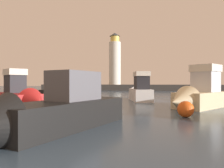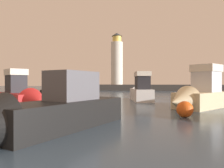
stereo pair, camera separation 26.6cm
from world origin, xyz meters
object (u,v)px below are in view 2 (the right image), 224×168
Objects in this scene: motorboat_6 at (140,91)px; mooring_buoy at (185,109)px; motorboat_3 at (48,112)px; motorboat_0 at (22,96)px; motorboat_5 at (198,95)px; motorboat_4 at (67,93)px; lighthouse at (117,60)px.

motorboat_6 is 7.89× the size of mooring_buoy.
motorboat_6 is at bearing 80.53° from motorboat_3.
motorboat_0 reaches higher than motorboat_3.
motorboat_5 is 7.77× the size of mooring_buoy.
motorboat_4 is 18.68m from mooring_buoy.
lighthouse reaches higher than motorboat_6.
mooring_buoy is (6.89, 5.49, -0.39)m from motorboat_3.
motorboat_0 is 9.22m from motorboat_4.
motorboat_4 is at bearing 110.11° from motorboat_3.
mooring_buoy is (13.59, -12.81, -0.35)m from motorboat_4.
motorboat_4 is at bearing -175.41° from motorboat_6.
motorboat_5 is at bearing -54.80° from motorboat_6.
mooring_buoy is at bearing -75.39° from lighthouse.
motorboat_0 reaches higher than motorboat_4.
motorboat_0 reaches higher than mooring_buoy.
motorboat_5 is (14.71, -43.35, -7.97)m from lighthouse.
motorboat_3 is 19.49m from motorboat_4.
motorboat_5 reaches higher than motorboat_6.
motorboat_5 is 5.94m from mooring_buoy.
lighthouse is 1.91× the size of motorboat_0.
motorboat_3 is at bearing -141.45° from mooring_buoy.
motorboat_3 reaches higher than mooring_buoy.
motorboat_3 is 19.36m from motorboat_6.
motorboat_6 is (10.56, 9.98, 0.16)m from motorboat_0.
motorboat_0 is at bearing -173.11° from motorboat_5.
motorboat_5 is at bearing 70.68° from mooring_buoy.
mooring_buoy is at bearing -43.30° from motorboat_4.
lighthouse is 46.47m from motorboat_5.
motorboat_4 is at bearing 136.70° from mooring_buoy.
motorboat_0 is at bearing -136.62° from motorboat_6.
mooring_buoy is at bearing 38.55° from motorboat_3.
mooring_buoy is (14.27, -3.62, -0.52)m from motorboat_0.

